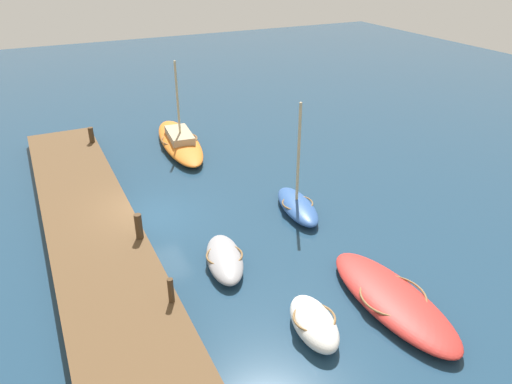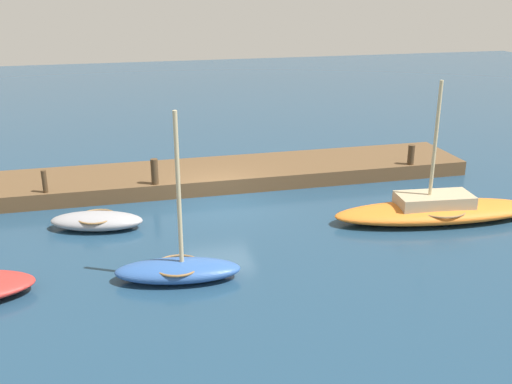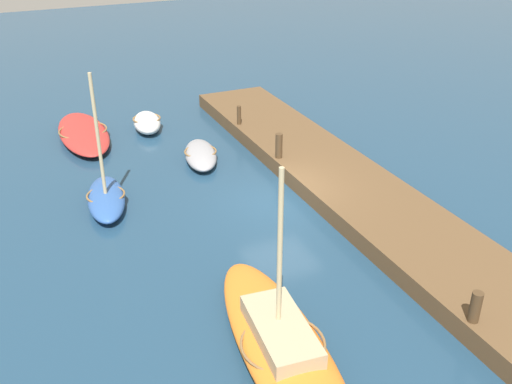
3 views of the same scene
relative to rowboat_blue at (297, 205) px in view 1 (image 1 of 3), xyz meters
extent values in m
plane|color=navy|center=(-2.23, -5.76, -0.35)|extent=(84.00, 84.00, 0.00)
cube|color=brown|center=(-2.23, -8.23, -0.04)|extent=(21.85, 3.42, 0.60)
ellipsoid|color=#2D569E|center=(0.00, 0.00, -0.06)|extent=(3.67, 1.83, 0.57)
torus|color=olive|center=(0.00, 0.00, 0.09)|extent=(1.55, 1.55, 0.07)
cylinder|color=#C6B284|center=(-0.11, 0.02, 2.30)|extent=(0.12, 0.12, 4.38)
ellipsoid|color=orange|center=(-9.33, -2.25, -0.03)|extent=(7.52, 2.68, 0.63)
torus|color=olive|center=(-9.33, -2.25, 0.14)|extent=(2.23, 2.23, 0.07)
cube|color=tan|center=(-9.19, -2.26, 0.39)|extent=(2.71, 1.45, 0.46)
cylinder|color=#C6B284|center=(-9.01, -2.28, 2.36)|extent=(0.12, 0.12, 4.40)
ellipsoid|color=#939399|center=(2.23, -4.30, -0.06)|extent=(3.32, 1.98, 0.56)
torus|color=olive|center=(2.23, -4.30, 0.09)|extent=(1.61, 1.61, 0.07)
ellipsoid|color=white|center=(6.51, -3.21, 0.03)|extent=(2.63, 1.60, 0.74)
torus|color=olive|center=(6.51, -3.21, 0.23)|extent=(1.48, 1.48, 0.07)
ellipsoid|color=#B72D28|center=(6.59, -0.34, -0.06)|extent=(5.56, 2.06, 0.57)
torus|color=olive|center=(6.59, -0.34, 0.10)|extent=(2.11, 2.11, 0.07)
cylinder|color=#47331E|center=(-10.64, -6.77, 0.68)|extent=(0.28, 0.28, 0.84)
cylinder|color=#47331E|center=(0.05, -6.77, 0.75)|extent=(0.27, 0.27, 0.99)
cylinder|color=#47331E|center=(4.03, -6.77, 0.68)|extent=(0.18, 0.18, 0.84)
camera|label=1|loc=(15.66, -9.53, 10.07)|focal=34.19mm
camera|label=2|loc=(1.46, 15.04, 7.63)|focal=41.79mm
camera|label=3|loc=(-18.73, 2.69, 9.67)|focal=41.26mm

